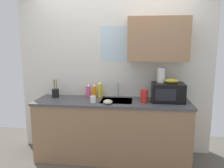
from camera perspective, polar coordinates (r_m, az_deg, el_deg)
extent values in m
cube|color=silver|center=(3.57, 0.64, 2.56)|extent=(3.05, 0.10, 2.50)
cube|color=#9E7551|center=(3.33, 11.62, 11.12)|extent=(0.86, 0.32, 0.62)
cube|color=silver|center=(3.50, 1.66, 10.19)|extent=(0.56, 0.02, 0.55)
cube|color=#9E7551|center=(3.44, 0.00, -11.84)|extent=(2.25, 0.60, 0.86)
cube|color=#4C4C51|center=(3.30, 0.00, -4.57)|extent=(2.28, 0.63, 0.03)
cube|color=#9EA0A5|center=(3.33, 1.16, -5.39)|extent=(0.46, 0.38, 0.14)
cylinder|color=#B2B5BA|center=(3.50, 1.50, -1.56)|extent=(0.03, 0.03, 0.22)
cube|color=black|center=(3.33, 14.05, -2.08)|extent=(0.46, 0.34, 0.27)
cube|color=black|center=(3.15, 13.55, -2.73)|extent=(0.28, 0.01, 0.17)
ellipsoid|color=gold|center=(3.30, 15.03, 0.80)|extent=(0.20, 0.11, 0.07)
cylinder|color=white|center=(3.32, 12.41, 2.27)|extent=(0.11, 0.11, 0.22)
cylinder|color=yellow|center=(3.50, -3.13, -1.65)|extent=(0.07, 0.07, 0.22)
cone|color=white|center=(3.47, -3.15, 0.37)|extent=(0.05, 0.05, 0.04)
cylinder|color=orange|center=(3.49, -4.57, -1.99)|extent=(0.07, 0.07, 0.18)
cone|color=white|center=(3.46, -4.59, -0.23)|extent=(0.05, 0.05, 0.04)
cylinder|color=#E55999|center=(3.52, -6.07, -1.94)|extent=(0.07, 0.07, 0.17)
cone|color=white|center=(3.50, -6.10, -0.26)|extent=(0.05, 0.05, 0.04)
cylinder|color=red|center=(3.21, 8.21, -3.10)|extent=(0.10, 0.10, 0.18)
cylinder|color=white|center=(3.19, -4.85, -3.93)|extent=(0.08, 0.08, 0.09)
cylinder|color=black|center=(3.61, -14.23, -2.27)|extent=(0.11, 0.11, 0.13)
cylinder|color=olive|center=(3.60, -14.52, -0.81)|extent=(0.03, 0.02, 0.24)
cylinder|color=olive|center=(3.59, -13.98, -0.70)|extent=(0.03, 0.03, 0.25)
cylinder|color=olive|center=(3.57, -14.41, -0.88)|extent=(0.01, 0.01, 0.24)
ellipsoid|color=beige|center=(3.10, -1.07, -4.59)|extent=(0.13, 0.13, 0.06)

